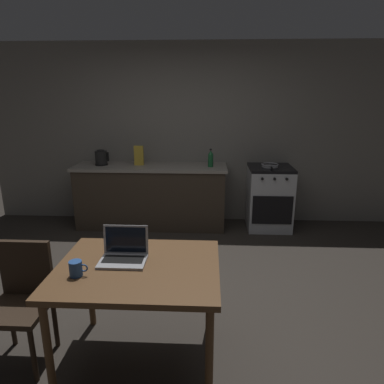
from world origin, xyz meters
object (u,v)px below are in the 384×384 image
object	(u,v)px
bottle	(211,158)
frying_pan	(270,165)
cereal_box	(139,156)
dining_table	(138,276)
laptop	(124,254)
electric_kettle	(101,158)
coffee_mug	(76,268)
stove_oven	(269,197)
chair	(22,295)

from	to	relation	value
bottle	frying_pan	size ratio (longest dim) A/B	0.61
frying_pan	cereal_box	distance (m)	1.85
dining_table	laptop	size ratio (longest dim) A/B	3.45
electric_kettle	coffee_mug	size ratio (longest dim) A/B	1.79
electric_kettle	bottle	xyz separation A→B (m)	(1.55, -0.05, 0.01)
bottle	stove_oven	bearing A→B (deg)	3.22
chair	frying_pan	size ratio (longest dim) A/B	2.12
stove_oven	coffee_mug	bearing A→B (deg)	-120.98
laptop	dining_table	bearing A→B (deg)	-40.24
chair	frying_pan	distance (m)	3.46
stove_oven	frying_pan	world-z (taller)	frying_pan
chair	frying_pan	xyz separation A→B (m)	(2.17, 2.65, 0.42)
cereal_box	laptop	bearing A→B (deg)	-81.20
stove_oven	chair	xyz separation A→B (m)	(-2.19, -2.68, 0.05)
stove_oven	cereal_box	distance (m)	1.95
laptop	bottle	distance (m)	2.65
dining_table	bottle	size ratio (longest dim) A/B	4.39
frying_pan	cereal_box	xyz separation A→B (m)	(-1.84, 0.05, 0.11)
laptop	electric_kettle	world-z (taller)	electric_kettle
stove_oven	dining_table	xyz separation A→B (m)	(-1.34, -2.69, 0.23)
chair	cereal_box	size ratio (longest dim) A/B	3.18
chair	coffee_mug	bearing A→B (deg)	-30.69
electric_kettle	bottle	distance (m)	1.55
laptop	coffee_mug	distance (m)	0.34
chair	cereal_box	xyz separation A→B (m)	(0.33, 2.70, 0.54)
frying_pan	electric_kettle	bearing A→B (deg)	179.30
chair	laptop	world-z (taller)	laptop
electric_kettle	frying_pan	world-z (taller)	electric_kettle
dining_table	electric_kettle	xyz separation A→B (m)	(-1.06, 2.69, 0.32)
laptop	coffee_mug	bearing A→B (deg)	-143.62
electric_kettle	frying_pan	bearing A→B (deg)	-0.70
chair	laptop	size ratio (longest dim) A/B	2.73
bottle	coffee_mug	world-z (taller)	bottle
dining_table	frying_pan	bearing A→B (deg)	63.63
frying_pan	bottle	bearing A→B (deg)	-178.55
stove_oven	bottle	bearing A→B (deg)	-176.78
stove_oven	frying_pan	xyz separation A→B (m)	(-0.02, -0.03, 0.47)
dining_table	frying_pan	world-z (taller)	frying_pan
electric_kettle	chair	bearing A→B (deg)	-85.57
laptop	stove_oven	bearing A→B (deg)	55.40
bottle	electric_kettle	bearing A→B (deg)	178.16
dining_table	cereal_box	bearing A→B (deg)	100.85
cereal_box	dining_table	bearing A→B (deg)	-79.15
bottle	frying_pan	xyz separation A→B (m)	(0.83, 0.02, -0.09)
chair	cereal_box	bearing A→B (deg)	70.78
chair	cereal_box	world-z (taller)	cereal_box
dining_table	laptop	bearing A→B (deg)	145.30
stove_oven	bottle	distance (m)	1.02
chair	coffee_mug	xyz separation A→B (m)	(0.48, -0.16, 0.31)
electric_kettle	coffee_mug	distance (m)	2.93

